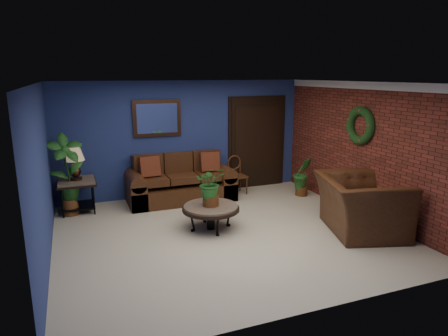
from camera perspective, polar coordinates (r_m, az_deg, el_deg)
name	(u,v)px	position (r m, az deg, el deg)	size (l,w,h in m)	color
floor	(226,233)	(6.87, 0.30, -9.25)	(5.50, 5.50, 0.00)	beige
wall_back	(185,138)	(8.83, -5.66, 4.22)	(5.50, 0.04, 2.50)	navy
wall_left	(42,176)	(6.08, -24.58, -1.10)	(0.04, 5.00, 2.50)	navy
wall_right_brick	(363,150)	(7.91, 19.21, 2.48)	(0.04, 5.00, 2.50)	maroon
ceiling	(226,83)	(6.35, 0.33, 12.09)	(5.50, 5.00, 0.02)	silver
crown_molding	(367,85)	(7.77, 19.71, 11.04)	(0.03, 5.00, 0.14)	white
wall_mirror	(157,118)	(8.59, -9.54, 7.01)	(1.02, 0.06, 0.77)	#462918
closet_door	(257,143)	(9.45, 4.71, 3.61)	(1.44, 0.06, 2.18)	black
wreath	(360,126)	(7.84, 18.89, 5.75)	(0.72, 0.72, 0.16)	black
sofa	(180,185)	(8.57, -6.30, -2.39)	(2.22, 0.96, 1.00)	#452413
coffee_table	(211,209)	(6.92, -1.90, -5.83)	(0.99, 0.99, 0.43)	#514B47
end_table	(77,187)	(8.24, -20.26, -2.59)	(0.71, 0.71, 0.65)	#514B47
table_lamp	(75,159)	(8.11, -20.57, 1.15)	(0.37, 0.37, 0.62)	#462918
side_chair	(236,172)	(8.97, 1.75, -0.59)	(0.40, 0.40, 0.85)	#543218
armchair	(360,205)	(7.16, 18.90, -5.01)	(1.45, 1.27, 0.95)	#452413
coffee_plant	(211,184)	(6.79, -1.93, -2.36)	(0.59, 0.54, 0.69)	#5C3117
floor_plant	(302,176)	(8.94, 11.10, -1.06)	(0.44, 0.38, 0.87)	#5C3117
tall_plant	(67,171)	(8.05, -21.51, -0.41)	(0.81, 0.67, 1.57)	brown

